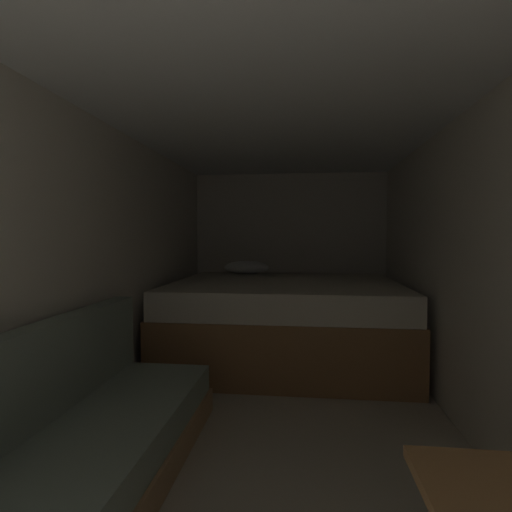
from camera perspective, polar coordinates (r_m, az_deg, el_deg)
ground_plane at (r=2.75m, az=2.41°, el=-23.79°), size 7.16×7.16×0.00m
wall_back at (r=5.07m, az=4.69°, el=0.16°), size 2.44×0.05×2.01m
wall_left at (r=2.83m, az=-22.45°, el=-2.05°), size 0.05×5.16×2.01m
wall_right at (r=2.67m, az=29.00°, el=-2.47°), size 0.05×5.16×2.01m
ceiling_slab at (r=2.59m, az=2.50°, el=20.78°), size 2.44×5.16×0.05m
bed at (r=4.13m, az=4.07°, el=-8.98°), size 2.22×1.92×0.94m
sofa_left at (r=2.09m, az=-27.24°, el=-25.78°), size 0.69×2.51×0.80m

